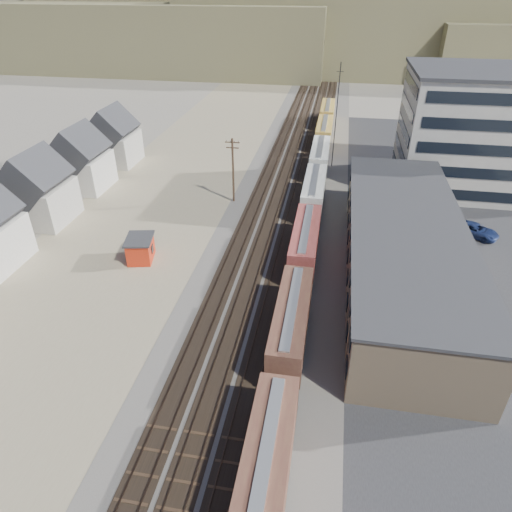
% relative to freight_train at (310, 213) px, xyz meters
% --- Properties ---
extents(ground, '(300.00, 300.00, 0.00)m').
position_rel_freight_train_xyz_m(ground, '(-3.80, -34.22, -2.79)').
color(ground, '#6B6356').
rests_on(ground, ground).
extents(ballast_bed, '(18.00, 200.00, 0.06)m').
position_rel_freight_train_xyz_m(ballast_bed, '(-3.80, 15.78, -2.76)').
color(ballast_bed, '#4C4742').
rests_on(ballast_bed, ground).
extents(dirt_yard, '(24.00, 180.00, 0.03)m').
position_rel_freight_train_xyz_m(dirt_yard, '(-23.80, 5.78, -2.78)').
color(dirt_yard, '#83765A').
rests_on(dirt_yard, ground).
extents(asphalt_lot, '(26.00, 120.00, 0.04)m').
position_rel_freight_train_xyz_m(asphalt_lot, '(18.20, 0.78, -2.77)').
color(asphalt_lot, '#232326').
rests_on(asphalt_lot, ground).
extents(rail_tracks, '(11.40, 200.00, 0.24)m').
position_rel_freight_train_xyz_m(rail_tracks, '(-4.35, 15.78, -2.68)').
color(rail_tracks, black).
rests_on(rail_tracks, ground).
extents(freight_train, '(3.00, 119.74, 4.46)m').
position_rel_freight_train_xyz_m(freight_train, '(0.00, 0.00, 0.00)').
color(freight_train, black).
rests_on(freight_train, ground).
extents(warehouse, '(12.40, 40.40, 7.25)m').
position_rel_freight_train_xyz_m(warehouse, '(11.18, -9.22, 0.86)').
color(warehouse, tan).
rests_on(warehouse, ground).
extents(office_tower, '(22.60, 18.60, 18.45)m').
position_rel_freight_train_xyz_m(office_tower, '(24.15, 20.74, 6.47)').
color(office_tower, '#9E998E').
rests_on(office_tower, ground).
extents(utility_pole_north, '(2.20, 0.32, 10.00)m').
position_rel_freight_train_xyz_m(utility_pole_north, '(-12.30, 7.78, 2.50)').
color(utility_pole_north, '#382619').
rests_on(utility_pole_north, ground).
extents(radio_mast, '(1.20, 0.16, 18.00)m').
position_rel_freight_train_xyz_m(radio_mast, '(2.20, 25.78, 6.33)').
color(radio_mast, black).
rests_on(radio_mast, ground).
extents(townhouse_row, '(8.15, 68.16, 10.47)m').
position_rel_freight_train_xyz_m(townhouse_row, '(-37.80, -9.22, 1.54)').
color(townhouse_row, '#B7B2A8').
rests_on(townhouse_row, ground).
extents(hills_north, '(265.00, 80.00, 32.00)m').
position_rel_freight_train_xyz_m(hills_north, '(-3.63, 133.71, 11.31)').
color(hills_north, brown).
rests_on(hills_north, ground).
extents(maintenance_shed, '(3.94, 4.67, 3.01)m').
position_rel_freight_train_xyz_m(maintenance_shed, '(-19.92, -10.88, -1.25)').
color(maintenance_shed, red).
rests_on(maintenance_shed, ground).
extents(parked_car_blue, '(6.55, 5.69, 1.68)m').
position_rel_freight_train_xyz_m(parked_car_blue, '(22.21, 2.72, -1.96)').
color(parked_car_blue, navy).
rests_on(parked_car_blue, ground).
extents(parked_car_far, '(3.69, 5.30, 1.67)m').
position_rel_freight_train_xyz_m(parked_car_far, '(25.78, 24.33, -1.96)').
color(parked_car_far, silver).
rests_on(parked_car_far, ground).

